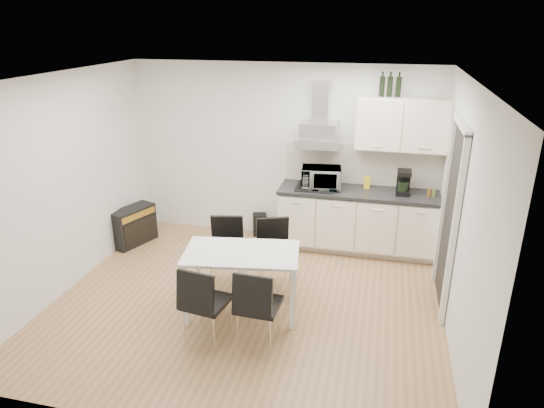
% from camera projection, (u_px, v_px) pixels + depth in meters
% --- Properties ---
extents(ground, '(4.50, 4.50, 0.00)m').
position_uv_depth(ground, '(247.00, 302.00, 5.78)').
color(ground, '#AB8154').
rests_on(ground, ground).
extents(wall_back, '(4.50, 0.10, 2.60)m').
position_uv_depth(wall_back, '(283.00, 153.00, 7.13)').
color(wall_back, white).
rests_on(wall_back, ground).
extents(wall_front, '(4.50, 0.10, 2.60)m').
position_uv_depth(wall_front, '(168.00, 294.00, 3.50)').
color(wall_front, white).
rests_on(wall_front, ground).
extents(wall_left, '(0.10, 4.00, 2.60)m').
position_uv_depth(wall_left, '(64.00, 185.00, 5.79)').
color(wall_left, white).
rests_on(wall_left, ground).
extents(wall_right, '(0.10, 4.00, 2.60)m').
position_uv_depth(wall_right, '(461.00, 218.00, 4.83)').
color(wall_right, white).
rests_on(wall_right, ground).
extents(ceiling, '(4.50, 4.50, 0.00)m').
position_uv_depth(ceiling, '(242.00, 78.00, 4.85)').
color(ceiling, white).
rests_on(ceiling, wall_back).
extents(doorway, '(0.08, 1.04, 2.10)m').
position_uv_depth(doorway, '(448.00, 220.00, 5.43)').
color(doorway, white).
rests_on(doorway, ground).
extents(kitchenette, '(2.22, 0.64, 2.52)m').
position_uv_depth(kitchenette, '(361.00, 196.00, 6.80)').
color(kitchenette, beige).
rests_on(kitchenette, ground).
extents(dining_table, '(1.36, 0.90, 0.75)m').
position_uv_depth(dining_table, '(242.00, 259.00, 5.38)').
color(dining_table, white).
rests_on(dining_table, ground).
extents(chair_far_left, '(0.53, 0.58, 0.88)m').
position_uv_depth(chair_far_left, '(226.00, 254.00, 5.97)').
color(chair_far_left, black).
rests_on(chair_far_left, ground).
extents(chair_far_right, '(0.59, 0.62, 0.88)m').
position_uv_depth(chair_far_right, '(275.00, 256.00, 5.92)').
color(chair_far_right, black).
rests_on(chair_far_right, ground).
extents(chair_near_left, '(0.51, 0.56, 0.88)m').
position_uv_depth(chair_near_left, '(206.00, 303.00, 4.95)').
color(chair_near_left, black).
rests_on(chair_near_left, ground).
extents(chair_near_right, '(0.46, 0.52, 0.88)m').
position_uv_depth(chair_near_right, '(259.00, 306.00, 4.90)').
color(chair_near_right, black).
rests_on(chair_near_right, ground).
extents(guitar_amp, '(0.51, 0.73, 0.56)m').
position_uv_depth(guitar_amp, '(133.00, 226.00, 7.19)').
color(guitar_amp, black).
rests_on(guitar_amp, ground).
extents(floor_speaker, '(0.25, 0.23, 0.34)m').
position_uv_depth(floor_speaker, '(260.00, 224.00, 7.52)').
color(floor_speaker, black).
rests_on(floor_speaker, ground).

